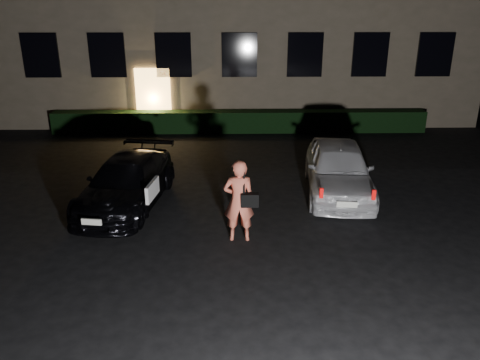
{
  "coord_description": "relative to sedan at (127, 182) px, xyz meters",
  "views": [
    {
      "loc": [
        -0.36,
        -8.08,
        4.85
      ],
      "look_at": [
        -0.16,
        2.0,
        1.07
      ],
      "focal_mm": 35.0,
      "sensor_mm": 36.0,
      "label": 1
    }
  ],
  "objects": [
    {
      "name": "man",
      "position": [
        2.83,
        -1.98,
        0.31
      ],
      "size": [
        0.75,
        0.45,
        1.84
      ],
      "rotation": [
        0.0,
        0.0,
        3.15
      ],
      "color": "#D8644D",
      "rests_on": "ground"
    },
    {
      "name": "sedan",
      "position": [
        0.0,
        0.0,
        0.0
      ],
      "size": [
        2.29,
        4.41,
        1.22
      ],
      "rotation": [
        0.0,
        0.0,
        -0.14
      ],
      "color": "black",
      "rests_on": "ground"
    },
    {
      "name": "ground",
      "position": [
        3.02,
        -3.12,
        -0.61
      ],
      "size": [
        80.0,
        80.0,
        0.0
      ],
      "primitive_type": "plane",
      "color": "black",
      "rests_on": "ground"
    },
    {
      "name": "hedge",
      "position": [
        3.02,
        7.38,
        -0.19
      ],
      "size": [
        15.0,
        0.7,
        0.85
      ],
      "primitive_type": "cube",
      "color": "black",
      "rests_on": "ground"
    },
    {
      "name": "hatch",
      "position": [
        5.57,
        0.68,
        0.1
      ],
      "size": [
        2.15,
        4.35,
        1.42
      ],
      "rotation": [
        0.0,
        0.0,
        -0.11
      ],
      "color": "silver",
      "rests_on": "ground"
    }
  ]
}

